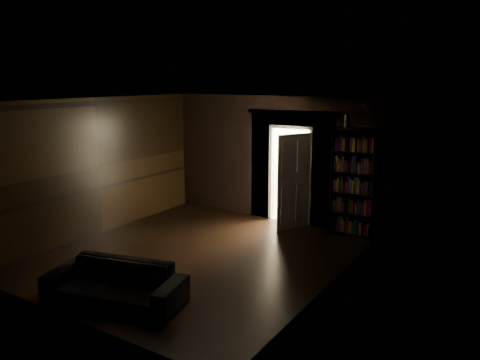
% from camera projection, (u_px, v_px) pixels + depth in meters
% --- Properties ---
extents(ground, '(5.50, 5.50, 0.00)m').
position_uv_depth(ground, '(197.00, 255.00, 8.55)').
color(ground, black).
rests_on(ground, ground).
extents(room_walls, '(5.02, 5.61, 2.84)m').
position_uv_depth(room_walls, '(229.00, 156.00, 9.08)').
color(room_walls, black).
rests_on(room_walls, ground).
extents(kitchen_alcove, '(2.20, 1.80, 2.60)m').
position_uv_depth(kitchen_alcove, '(311.00, 162.00, 11.23)').
color(kitchen_alcove, beige).
rests_on(kitchen_alcove, ground).
extents(sofa, '(2.16, 1.33, 0.77)m').
position_uv_depth(sofa, '(114.00, 277.00, 6.66)').
color(sofa, black).
rests_on(sofa, ground).
extents(bookshelf, '(0.95, 0.63, 2.20)m').
position_uv_depth(bookshelf, '(354.00, 183.00, 9.41)').
color(bookshelf, black).
rests_on(bookshelf, ground).
extents(refrigerator, '(0.77, 0.71, 1.65)m').
position_uv_depth(refrigerator, '(337.00, 179.00, 11.13)').
color(refrigerator, white).
rests_on(refrigerator, ground).
extents(door, '(0.41, 0.79, 2.05)m').
position_uv_depth(door, '(294.00, 182.00, 9.86)').
color(door, silver).
rests_on(door, ground).
extents(figurine, '(0.12, 0.12, 0.27)m').
position_uv_depth(figurine, '(346.00, 121.00, 9.34)').
color(figurine, silver).
rests_on(figurine, bookshelf).
extents(bottles, '(0.57, 0.19, 0.23)m').
position_uv_depth(bottles, '(341.00, 140.00, 10.87)').
color(bottles, black).
rests_on(bottles, refrigerator).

